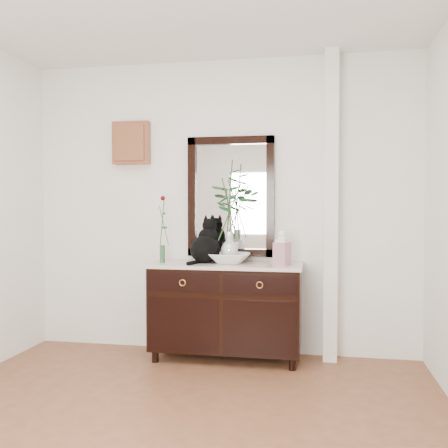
% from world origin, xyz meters
% --- Properties ---
extents(wall_back, '(3.60, 0.04, 2.70)m').
position_xyz_m(wall_back, '(0.00, 1.98, 1.35)').
color(wall_back, white).
rests_on(wall_back, ground).
extents(pilaster, '(0.12, 0.20, 2.70)m').
position_xyz_m(pilaster, '(1.00, 1.90, 1.35)').
color(pilaster, white).
rests_on(pilaster, ground).
extents(sideboard, '(1.33, 0.52, 0.82)m').
position_xyz_m(sideboard, '(0.10, 1.73, 0.47)').
color(sideboard, black).
rests_on(sideboard, ground).
extents(wall_mirror, '(0.80, 0.06, 1.10)m').
position_xyz_m(wall_mirror, '(0.10, 1.97, 1.44)').
color(wall_mirror, black).
rests_on(wall_mirror, wall_back).
extents(key_cabinet, '(0.35, 0.10, 0.40)m').
position_xyz_m(key_cabinet, '(-0.85, 1.94, 1.95)').
color(key_cabinet, brown).
rests_on(key_cabinet, wall_back).
extents(cat, '(0.37, 0.42, 0.40)m').
position_xyz_m(cat, '(-0.09, 1.76, 1.05)').
color(cat, black).
rests_on(cat, sideboard).
extents(lotus_bowl, '(0.38, 0.38, 0.09)m').
position_xyz_m(lotus_bowl, '(0.13, 1.76, 0.89)').
color(lotus_bowl, white).
rests_on(lotus_bowl, sideboard).
extents(vase_branches, '(0.52, 0.52, 0.90)m').
position_xyz_m(vase_branches, '(0.13, 1.76, 1.32)').
color(vase_branches, silver).
rests_on(vase_branches, lotus_bowl).
extents(bud_vase_rose, '(0.09, 0.09, 0.60)m').
position_xyz_m(bud_vase_rose, '(-0.47, 1.69, 1.15)').
color(bud_vase_rose, '#2F603C').
rests_on(bud_vase_rose, sideboard).
extents(ginger_jar, '(0.15, 0.15, 0.31)m').
position_xyz_m(ginger_jar, '(0.59, 1.67, 1.01)').
color(ginger_jar, silver).
rests_on(ginger_jar, sideboard).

